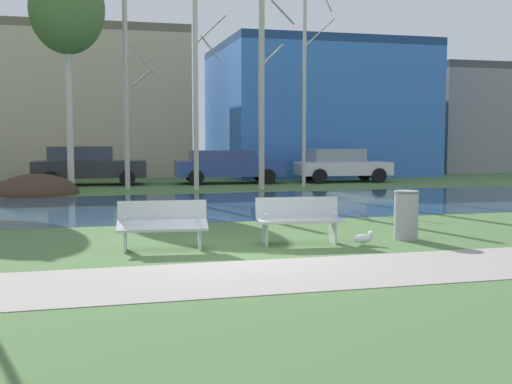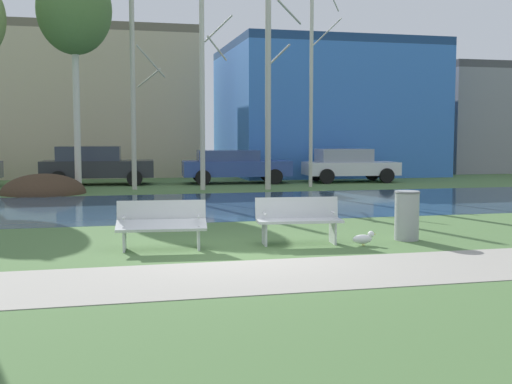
{
  "view_description": "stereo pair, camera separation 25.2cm",
  "coord_description": "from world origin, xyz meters",
  "px_view_note": "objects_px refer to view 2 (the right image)",
  "views": [
    {
      "loc": [
        -2.53,
        -10.56,
        2.04
      ],
      "look_at": [
        0.61,
        1.41,
        0.95
      ],
      "focal_mm": 44.88,
      "sensor_mm": 36.0,
      "label": 1
    },
    {
      "loc": [
        -2.28,
        -10.62,
        2.04
      ],
      "look_at": [
        0.61,
        1.41,
        0.95
      ],
      "focal_mm": 44.88,
      "sensor_mm": 36.0,
      "label": 2
    }
  ],
  "objects_px": {
    "seagull": "(364,238)",
    "parked_wagon_fourth_white": "(348,165)",
    "parked_sedan_second_dark": "(96,165)",
    "trash_bin": "(407,215)",
    "parked_hatch_third_blue": "(234,166)",
    "bench_right": "(299,219)",
    "bench_left": "(162,223)"
  },
  "relations": [
    {
      "from": "seagull",
      "to": "parked_wagon_fourth_white",
      "type": "bearing_deg",
      "value": 69.3
    },
    {
      "from": "parked_sedan_second_dark",
      "to": "parked_wagon_fourth_white",
      "type": "relative_size",
      "value": 1.12
    },
    {
      "from": "trash_bin",
      "to": "parked_wagon_fourth_white",
      "type": "xyz_separation_m",
      "value": [
        4.77,
        15.06,
        0.27
      ]
    },
    {
      "from": "parked_sedan_second_dark",
      "to": "parked_wagon_fourth_white",
      "type": "distance_m",
      "value": 10.88
    },
    {
      "from": "trash_bin",
      "to": "parked_sedan_second_dark",
      "type": "distance_m",
      "value": 17.16
    },
    {
      "from": "parked_sedan_second_dark",
      "to": "parked_hatch_third_blue",
      "type": "xyz_separation_m",
      "value": [
        5.78,
        -0.57,
        -0.07
      ]
    },
    {
      "from": "bench_right",
      "to": "parked_sedan_second_dark",
      "type": "xyz_separation_m",
      "value": [
        -3.86,
        15.99,
        0.36
      ]
    },
    {
      "from": "bench_left",
      "to": "parked_hatch_third_blue",
      "type": "xyz_separation_m",
      "value": [
        4.49,
        15.42,
        0.29
      ]
    },
    {
      "from": "bench_right",
      "to": "parked_wagon_fourth_white",
      "type": "distance_m",
      "value": 16.54
    },
    {
      "from": "trash_bin",
      "to": "seagull",
      "type": "relative_size",
      "value": 2.07
    },
    {
      "from": "seagull",
      "to": "parked_sedan_second_dark",
      "type": "bearing_deg",
      "value": 106.85
    },
    {
      "from": "trash_bin",
      "to": "parked_sedan_second_dark",
      "type": "xyz_separation_m",
      "value": [
        -6.06,
        16.05,
        0.33
      ]
    },
    {
      "from": "parked_wagon_fourth_white",
      "to": "seagull",
      "type": "bearing_deg",
      "value": -110.7
    },
    {
      "from": "trash_bin",
      "to": "parked_sedan_second_dark",
      "type": "height_order",
      "value": "parked_sedan_second_dark"
    },
    {
      "from": "parked_wagon_fourth_white",
      "to": "trash_bin",
      "type": "bearing_deg",
      "value": -107.58
    },
    {
      "from": "parked_wagon_fourth_white",
      "to": "bench_right",
      "type": "bearing_deg",
      "value": -114.92
    },
    {
      "from": "parked_wagon_fourth_white",
      "to": "parked_hatch_third_blue",
      "type": "bearing_deg",
      "value": 175.24
    },
    {
      "from": "bench_right",
      "to": "parked_sedan_second_dark",
      "type": "height_order",
      "value": "parked_sedan_second_dark"
    },
    {
      "from": "bench_left",
      "to": "bench_right",
      "type": "xyz_separation_m",
      "value": [
        2.57,
        0.0,
        0.0
      ]
    },
    {
      "from": "bench_right",
      "to": "parked_wagon_fourth_white",
      "type": "height_order",
      "value": "parked_wagon_fourth_white"
    },
    {
      "from": "bench_right",
      "to": "parked_hatch_third_blue",
      "type": "bearing_deg",
      "value": 82.9
    },
    {
      "from": "parked_hatch_third_blue",
      "to": "parked_wagon_fourth_white",
      "type": "distance_m",
      "value": 5.07
    },
    {
      "from": "bench_left",
      "to": "trash_bin",
      "type": "xyz_separation_m",
      "value": [
        4.77,
        -0.06,
        0.03
      ]
    },
    {
      "from": "seagull",
      "to": "parked_hatch_third_blue",
      "type": "bearing_deg",
      "value": 87.12
    },
    {
      "from": "trash_bin",
      "to": "seagull",
      "type": "xyz_separation_m",
      "value": [
        -1.08,
        -0.41,
        -0.37
      ]
    },
    {
      "from": "bench_left",
      "to": "seagull",
      "type": "height_order",
      "value": "bench_left"
    },
    {
      "from": "trash_bin",
      "to": "parked_wagon_fourth_white",
      "type": "distance_m",
      "value": 15.8
    },
    {
      "from": "bench_right",
      "to": "trash_bin",
      "type": "relative_size",
      "value": 1.71
    },
    {
      "from": "bench_right",
      "to": "trash_bin",
      "type": "height_order",
      "value": "trash_bin"
    },
    {
      "from": "parked_hatch_third_blue",
      "to": "parked_wagon_fourth_white",
      "type": "relative_size",
      "value": 1.13
    },
    {
      "from": "bench_right",
      "to": "parked_sedan_second_dark",
      "type": "bearing_deg",
      "value": 103.58
    },
    {
      "from": "bench_right",
      "to": "trash_bin",
      "type": "distance_m",
      "value": 2.2
    }
  ]
}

